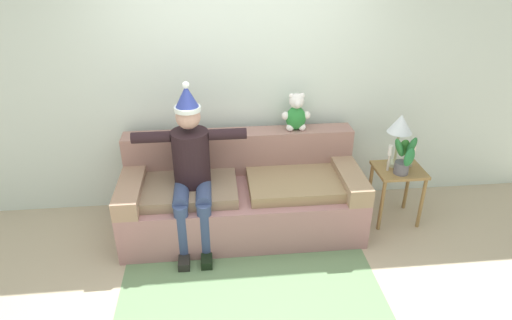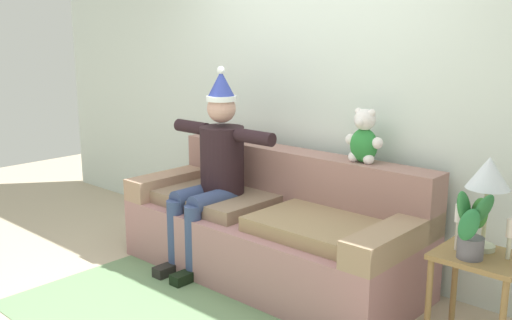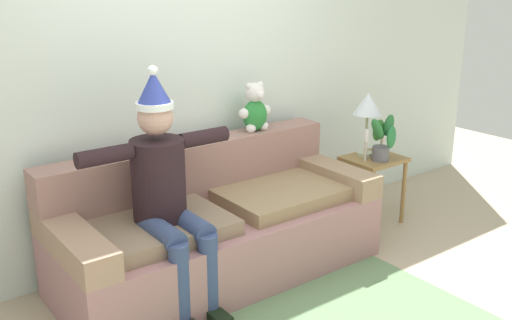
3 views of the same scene
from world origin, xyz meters
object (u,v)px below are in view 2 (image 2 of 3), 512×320
(person_seated, at_px, (213,167))
(potted_plant, at_px, (473,226))
(couch, at_px, (273,230))
(candle_tall, at_px, (458,221))
(candle_short, at_px, (510,233))
(side_table, at_px, (479,274))
(teddy_bear, at_px, (364,138))
(table_lamp, at_px, (488,177))

(person_seated, xyz_separation_m, potted_plant, (2.00, 0.02, -0.01))
(couch, distance_m, person_seated, 0.66)
(candle_tall, bearing_deg, potted_plant, -35.15)
(potted_plant, distance_m, candle_short, 0.21)
(person_seated, relative_size, side_table, 2.63)
(potted_plant, bearing_deg, teddy_bear, 155.30)
(person_seated, height_order, potted_plant, person_seated)
(table_lamp, bearing_deg, teddy_bear, 164.55)
(couch, height_order, table_lamp, table_lamp)
(potted_plant, bearing_deg, person_seated, -179.52)
(couch, height_order, potted_plant, potted_plant)
(teddy_bear, height_order, table_lamp, teddy_bear)
(side_table, bearing_deg, person_seated, -176.76)
(couch, bearing_deg, potted_plant, -5.72)
(person_seated, relative_size, candle_short, 6.85)
(person_seated, height_order, side_table, person_seated)
(side_table, height_order, potted_plant, potted_plant)
(couch, relative_size, person_seated, 1.48)
(side_table, distance_m, candle_tall, 0.32)
(side_table, relative_size, candle_tall, 2.19)
(potted_plant, bearing_deg, couch, 174.28)
(table_lamp, height_order, potted_plant, table_lamp)
(potted_plant, relative_size, candle_tall, 1.48)
(person_seated, bearing_deg, candle_short, 4.11)
(side_table, xyz_separation_m, candle_tall, (-0.13, -0.02, 0.29))
(teddy_bear, xyz_separation_m, table_lamp, (0.97, -0.27, -0.06))
(couch, relative_size, candle_tall, 8.55)
(teddy_bear, distance_m, side_table, 1.21)
(table_lamp, relative_size, potted_plant, 1.36)
(candle_tall, relative_size, candle_short, 1.19)
(potted_plant, xyz_separation_m, candle_tall, (-0.11, 0.08, -0.02))
(candle_short, bearing_deg, couch, 179.45)
(candle_tall, distance_m, candle_short, 0.27)
(side_table, bearing_deg, candle_short, 16.97)
(teddy_bear, relative_size, table_lamp, 0.71)
(table_lamp, height_order, candle_short, table_lamp)
(candle_tall, bearing_deg, table_lamp, 43.51)
(couch, distance_m, candle_short, 1.73)
(person_seated, bearing_deg, potted_plant, 0.48)
(side_table, relative_size, table_lamp, 1.09)
(person_seated, relative_size, table_lamp, 2.86)
(candle_short, bearing_deg, potted_plant, -137.79)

